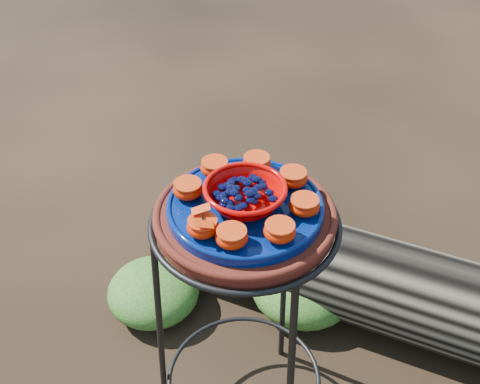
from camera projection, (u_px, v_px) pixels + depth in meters
The scene contains 17 objects.
plant_stand at pixel (244, 330), 1.47m from camera, with size 0.44×0.44×0.70m, color black, non-canonical shape.
terracotta_saucer at pixel (245, 217), 1.24m from camera, with size 0.37×0.37×0.03m, color #47120E.
cobalt_plate at pixel (245, 208), 1.23m from camera, with size 0.32×0.32×0.02m, color #000A37.
red_bowl at pixel (245, 195), 1.21m from camera, with size 0.16×0.16×0.04m, color #C60402, non-canonical shape.
glass_gems at pixel (245, 183), 1.18m from camera, with size 0.12×0.12×0.02m, color black, non-canonical shape.
orange_half_0 at pixel (203, 227), 1.14m from camera, with size 0.06×0.06×0.03m, color #AC2A00.
orange_half_1 at pixel (232, 237), 1.12m from camera, with size 0.06×0.06×0.03m, color #AC2A00.
orange_half_2 at pixel (280, 231), 1.13m from camera, with size 0.06×0.06×0.03m, color #AC2A00.
orange_half_3 at pixel (304, 206), 1.19m from camera, with size 0.06×0.06×0.03m, color #AC2A00.
orange_half_4 at pixel (293, 178), 1.26m from camera, with size 0.06×0.06×0.03m, color #AC2A00.
orange_half_5 at pixel (257, 163), 1.30m from camera, with size 0.06×0.06×0.03m, color #AC2A00.
orange_half_6 at pixel (215, 168), 1.29m from camera, with size 0.06×0.06×0.03m, color #AC2A00.
orange_half_7 at pixel (188, 189), 1.23m from camera, with size 0.06×0.06×0.03m, color #AC2A00.
butterfly at pixel (202, 217), 1.12m from camera, with size 0.08×0.05×0.01m, color red, non-canonical shape.
driftwood_log at pixel (410, 293), 1.83m from camera, with size 1.56×0.41×0.29m, color black, non-canonical shape.
foliage_left at pixel (153, 290), 1.94m from camera, with size 0.30×0.30×0.15m, color #18420F.
foliage_back at pixel (304, 284), 1.94m from camera, with size 0.34×0.34×0.17m, color #18420F.
Camera 1 is at (0.48, -0.80, 1.53)m, focal length 45.00 mm.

